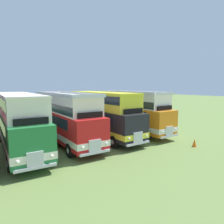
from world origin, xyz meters
TOP-DOWN VIEW (x-y plane):
  - ground_plane at (0.00, 0.00)m, footprint 200.00×200.00m
  - bus_fourth_in_row at (0.01, 0.06)m, footprint 3.08×11.69m
  - bus_fifth_in_row at (3.81, 0.01)m, footprint 2.74×10.68m
  - bus_sixth_in_row at (7.61, -0.10)m, footprint 2.66×10.24m
  - bus_seventh_in_row at (11.41, 0.20)m, footprint 2.76×10.44m
  - cone_mid_row at (12.32, -7.11)m, footprint 0.36×0.36m

SIDE VIEW (x-z plane):
  - ground_plane at x=0.00m, z-range 0.00..0.00m
  - cone_mid_row at x=12.32m, z-range 0.00..0.68m
  - bus_seventh_in_row at x=11.41m, z-range 0.10..4.62m
  - bus_fifth_in_row at x=3.81m, z-range 0.10..4.62m
  - bus_sixth_in_row at x=7.61m, z-range 0.22..4.71m
  - bus_fourth_in_row at x=0.01m, z-range 0.23..4.72m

